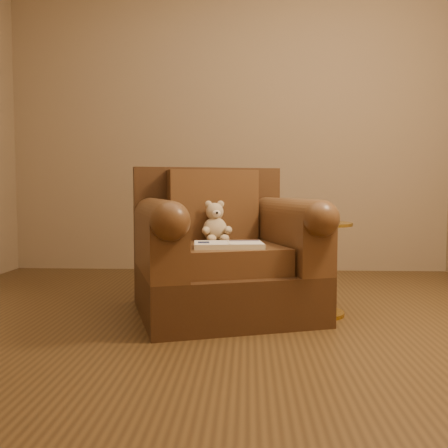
{
  "coord_description": "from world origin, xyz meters",
  "views": [
    {
      "loc": [
        0.19,
        -2.62,
        0.75
      ],
      "look_at": [
        0.05,
        0.3,
        0.55
      ],
      "focal_mm": 40.0,
      "sensor_mm": 36.0,
      "label": 1
    }
  ],
  "objects": [
    {
      "name": "floor",
      "position": [
        0.0,
        0.0,
        0.0
      ],
      "size": [
        4.0,
        4.0,
        0.0
      ],
      "primitive_type": "plane",
      "color": "#543A1C",
      "rests_on": "ground"
    },
    {
      "name": "room",
      "position": [
        0.0,
        0.0,
        1.71
      ],
      "size": [
        4.02,
        4.02,
        2.71
      ],
      "color": "#917859",
      "rests_on": "ground"
    },
    {
      "name": "armchair",
      "position": [
        0.04,
        0.39,
        0.35
      ],
      "size": [
        1.24,
        1.2,
        0.9
      ],
      "rotation": [
        0.0,
        0.0,
        0.31
      ],
      "color": "#412815",
      "rests_on": "floor"
    },
    {
      "name": "teddy_bear",
      "position": [
        -0.01,
        0.46,
        0.53
      ],
      "size": [
        0.18,
        0.22,
        0.26
      ],
      "rotation": [
        0.0,
        0.0,
        0.27
      ],
      "color": "tan",
      "rests_on": "armchair"
    },
    {
      "name": "guidebook",
      "position": [
        0.08,
        0.13,
        0.44
      ],
      "size": [
        0.4,
        0.27,
        0.03
      ],
      "rotation": [
        0.0,
        0.0,
        0.11
      ],
      "color": "beige",
      "rests_on": "armchair"
    },
    {
      "name": "side_table",
      "position": [
        0.61,
        0.35,
        0.3
      ],
      "size": [
        0.4,
        0.4,
        0.56
      ],
      "color": "gold",
      "rests_on": "floor"
    }
  ]
}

